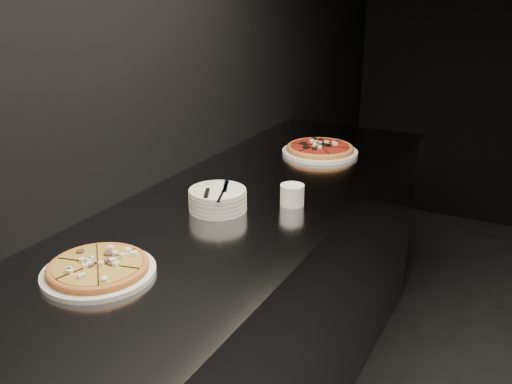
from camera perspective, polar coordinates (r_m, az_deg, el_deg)
The scene contains 7 objects.
wall_left at distance 2.06m, azimuth -11.19°, elevation 13.21°, with size 0.02×5.00×2.80m, color black.
counter at distance 2.19m, azimuth -1.68°, elevation -12.31°, with size 0.74×2.44×0.92m.
pizza_mushroom at distance 1.57m, azimuth -15.49°, elevation -7.39°, with size 0.32×0.32×0.03m.
pizza_tomato at distance 2.54m, azimuth 6.41°, elevation 4.26°, with size 0.34×0.34×0.04m.
plate_stack at distance 1.92m, azimuth -3.86°, elevation -0.75°, with size 0.19×0.19×0.07m.
cutlery at distance 1.89m, azimuth -3.92°, elevation 0.15°, with size 0.08×0.20×0.01m.
ramekin at distance 1.96m, azimuth 3.64°, elevation -0.22°, with size 0.08×0.08×0.07m.
Camera 1 is at (-1.21, -1.59, 1.66)m, focal length 40.00 mm.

